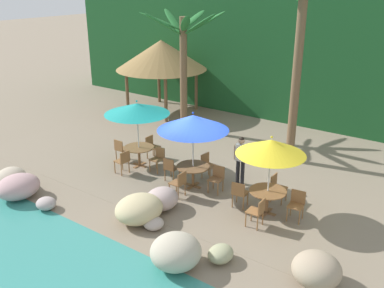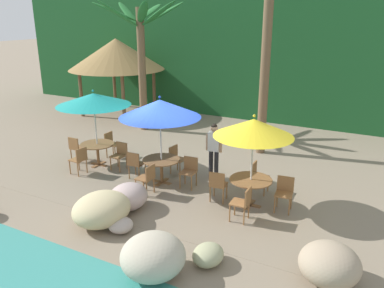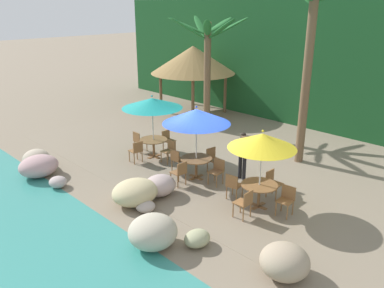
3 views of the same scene
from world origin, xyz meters
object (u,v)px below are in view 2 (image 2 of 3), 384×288
chair_teal_inland (111,143)px  palm_tree_nearest (141,41)px  chair_teal_seaward (120,154)px  umbrella_teal (93,99)px  dining_table_yellow (251,184)px  palapa_hut (116,54)px  chair_blue_left (135,163)px  palm_tree_second (268,18)px  chair_teal_left (76,147)px  waiter_in_white (214,147)px  chair_blue_right (147,177)px  chair_yellow_right (243,202)px  chair_blue_inland (176,157)px  umbrella_yellow (254,128)px  chair_teal_right (80,159)px  chair_blue_seaward (189,170)px  umbrella_blue (160,109)px  chair_yellow_left (218,184)px  chair_yellow_seaward (284,191)px  dining_table_blue (161,163)px  chair_yellow_inland (257,175)px  dining_table_teal (97,147)px

chair_teal_inland → palm_tree_nearest: (-0.96, 3.37, 3.20)m
chair_teal_seaward → umbrella_teal: bearing=-174.6°
chair_teal_inland → dining_table_yellow: (5.51, -1.22, 0.10)m
umbrella_teal → palapa_hut: bearing=122.3°
chair_blue_left → palm_tree_second: palm_tree_second is taller
chair_teal_left → waiter_in_white: (4.63, 0.95, 0.47)m
chair_teal_left → palm_tree_nearest: bearing=93.1°
chair_teal_inland → chair_blue_right: 3.39m
chair_yellow_right → umbrella_teal: bearing=167.6°
chair_blue_inland → umbrella_yellow: (2.79, -1.00, 1.60)m
waiter_in_white → chair_teal_right: bearing=-155.5°
chair_blue_seaward → umbrella_yellow: 2.54m
chair_teal_seaward → chair_blue_right: bearing=-32.2°
umbrella_blue → palm_tree_nearest: (-3.68, 4.44, 1.46)m
chair_yellow_left → chair_teal_inland: bearing=163.1°
dining_table_yellow → chair_yellow_seaward: chair_yellow_seaward is taller
chair_teal_right → chair_yellow_left: size_ratio=1.00×
chair_teal_right → palapa_hut: size_ratio=0.19×
umbrella_teal → palm_tree_nearest: palm_tree_nearest is taller
umbrella_blue → dining_table_blue: 1.64m
chair_teal_left → umbrella_yellow: bearing=-2.6°
chair_yellow_inland → palapa_hut: size_ratio=0.19×
umbrella_yellow → chair_yellow_left: (-0.83, -0.21, -1.60)m
umbrella_yellow → palm_tree_nearest: size_ratio=0.46×
chair_yellow_inland → umbrella_teal: bearing=-174.8°
chair_yellow_left → umbrella_teal: bearing=172.8°
dining_table_teal → palapa_hut: 7.42m
chair_teal_left → palm_tree_second: palm_tree_second is taller
chair_blue_seaward → chair_blue_right: same height
chair_teal_right → chair_teal_inland: bearing=94.7°
chair_teal_right → chair_blue_left: 1.81m
chair_yellow_seaward → chair_yellow_inland: bearing=144.8°
chair_teal_left → palm_tree_second: 7.63m
chair_teal_right → chair_yellow_right: same height
chair_blue_right → palm_tree_nearest: 7.23m
chair_blue_left → dining_table_blue: bearing=9.1°
chair_teal_right → palapa_hut: 8.16m
umbrella_teal → palapa_hut: 7.09m
dining_table_teal → chair_teal_left: bearing=-174.0°
chair_teal_inland → umbrella_blue: bearing=-21.4°
chair_teal_inland → chair_yellow_seaward: 6.43m
chair_blue_left → chair_yellow_inland: (3.53, 0.84, 0.00)m
chair_blue_seaward → chair_teal_right: bearing=-166.9°
chair_teal_left → chair_yellow_left: size_ratio=1.00×
chair_yellow_right → palm_tree_second: palm_tree_second is taller
chair_blue_left → chair_yellow_seaward: bearing=2.2°
chair_yellow_left → chair_yellow_inland: bearing=55.4°
chair_teal_inland → chair_yellow_seaward: bearing=-9.2°
chair_teal_right → chair_yellow_inland: same height
chair_blue_inland → chair_blue_left: 1.30m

